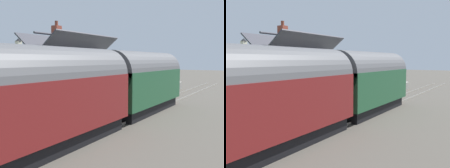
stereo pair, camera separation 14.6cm
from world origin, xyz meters
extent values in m
plane|color=#4C473F|center=(0.00, 0.00, 0.00)|extent=(160.00, 160.00, 0.00)
cube|color=gray|center=(0.00, 4.26, 0.46)|extent=(32.00, 6.52, 0.91)
cube|color=beige|center=(0.00, 1.18, 0.92)|extent=(32.00, 0.36, 0.02)
cube|color=gray|center=(0.00, -1.62, 0.07)|extent=(52.00, 0.08, 0.14)
cube|color=gray|center=(0.00, -0.18, 0.07)|extent=(52.00, 0.08, 0.14)
cube|color=black|center=(0.44, -0.90, 0.35)|extent=(7.82, 2.29, 0.70)
cube|color=#1E4C2D|center=(0.44, -0.90, 1.85)|extent=(8.50, 2.70, 2.30)
cylinder|color=#515154|center=(0.44, -0.90, 3.00)|extent=(8.50, 2.65, 2.65)
cube|color=black|center=(0.44, 0.47, 2.14)|extent=(7.23, 0.03, 0.80)
cylinder|color=black|center=(2.99, -0.90, 0.35)|extent=(0.70, 2.16, 0.70)
cylinder|color=black|center=(-2.11, -0.90, 0.35)|extent=(0.70, 2.16, 0.70)
cube|color=black|center=(4.71, -0.90, 2.25)|extent=(0.04, 2.16, 0.90)
cylinder|color=#F2EDCC|center=(4.73, -0.90, 1.27)|extent=(0.06, 0.24, 0.24)
cube|color=red|center=(4.77, -0.90, 0.82)|extent=(0.16, 2.56, 0.24)
cube|color=black|center=(-8.32, -0.90, 0.35)|extent=(7.38, 2.29, 0.70)
cube|color=maroon|center=(-8.32, -0.90, 1.85)|extent=(8.02, 2.70, 2.30)
cylinder|color=#515154|center=(-8.32, -0.90, 3.00)|extent=(8.02, 2.65, 2.65)
cube|color=black|center=(-8.32, 0.47, 2.14)|extent=(6.81, 0.03, 0.80)
cylinder|color=black|center=(-5.92, -0.90, 0.35)|extent=(0.70, 2.16, 0.70)
cylinder|color=black|center=(-10.73, -0.90, 0.35)|extent=(0.70, 2.16, 0.70)
cube|color=silver|center=(-0.39, 5.12, 2.49)|extent=(7.14, 3.94, 3.15)
cube|color=#38383F|center=(-0.39, 4.13, 4.84)|extent=(7.64, 2.23, 1.79)
cube|color=#38383F|center=(-0.39, 6.10, 4.84)|extent=(7.64, 2.23, 1.79)
cylinder|color=#38383F|center=(-0.39, 5.12, 5.61)|extent=(7.64, 0.16, 0.16)
cube|color=brown|center=(-2.04, 5.12, 5.17)|extent=(0.56, 0.56, 2.23)
cylinder|color=brown|center=(-2.04, 5.12, 6.47)|extent=(0.24, 0.24, 0.36)
cube|color=teal|center=(0.70, 3.13, 1.96)|extent=(0.90, 0.06, 2.10)
cube|color=teal|center=(-0.70, 3.13, 2.61)|extent=(0.80, 0.05, 1.10)
cube|color=teal|center=(2.10, 3.13, 2.61)|extent=(0.80, 0.05, 1.10)
cube|color=#26727F|center=(7.95, 3.91, 1.36)|extent=(1.41, 0.44, 0.06)
cube|color=#26727F|center=(7.95, 3.73, 1.59)|extent=(1.40, 0.14, 0.40)
cube|color=black|center=(7.39, 3.93, 1.13)|extent=(0.07, 0.36, 0.44)
cube|color=black|center=(8.51, 3.90, 1.13)|extent=(0.07, 0.36, 0.44)
cube|color=#26727F|center=(-6.23, 4.03, 1.36)|extent=(1.42, 0.46, 0.06)
cube|color=#26727F|center=(-6.24, 3.85, 1.59)|extent=(1.40, 0.16, 0.40)
cube|color=black|center=(-6.79, 4.06, 1.13)|extent=(0.08, 0.36, 0.44)
cube|color=black|center=(-5.67, 4.01, 1.13)|extent=(0.08, 0.36, 0.44)
cube|color=#26727F|center=(11.17, 4.11, 1.36)|extent=(1.40, 0.42, 0.06)
cube|color=#26727F|center=(11.17, 3.93, 1.59)|extent=(1.40, 0.12, 0.40)
cube|color=black|center=(10.61, 4.11, 1.13)|extent=(0.06, 0.36, 0.44)
cube|color=black|center=(11.73, 4.12, 1.13)|extent=(0.06, 0.36, 0.44)
cube|color=gray|center=(6.79, 4.25, 1.10)|extent=(1.03, 0.32, 0.38)
ellipsoid|color=#4C8C2D|center=(6.79, 4.25, 1.41)|extent=(0.93, 0.29, 0.29)
cube|color=gray|center=(4.72, 2.52, 1.10)|extent=(0.86, 0.32, 0.37)
ellipsoid|color=#4C8C2D|center=(4.72, 2.52, 1.40)|extent=(0.78, 0.29, 0.29)
cube|color=gray|center=(11.24, 4.65, 1.08)|extent=(1.02, 0.32, 0.33)
ellipsoid|color=#2D7233|center=(11.24, 4.65, 1.36)|extent=(0.92, 0.29, 0.29)
cone|color=#9E5138|center=(-3.23, 2.63, 1.10)|extent=(0.43, 0.43, 0.36)
cylinder|color=#9E5138|center=(-3.23, 2.63, 0.94)|extent=(0.24, 0.24, 0.06)
ellipsoid|color=olive|center=(-3.23, 2.63, 1.49)|extent=(0.62, 0.62, 0.71)
cylinder|color=black|center=(-7.80, 2.15, 2.65)|extent=(0.10, 0.10, 3.48)
cylinder|color=black|center=(-7.80, 2.15, 4.24)|extent=(0.05, 0.50, 0.05)
cube|color=beige|center=(-7.80, 2.15, 4.53)|extent=(0.24, 0.24, 0.32)
cone|color=black|center=(-7.80, 2.15, 4.75)|extent=(0.32, 0.32, 0.14)
camera|label=1|loc=(-16.34, -8.79, 3.75)|focal=41.09mm
camera|label=2|loc=(-16.26, -8.91, 3.75)|focal=41.09mm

